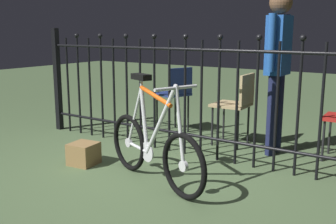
{
  "coord_description": "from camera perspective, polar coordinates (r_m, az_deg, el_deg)",
  "views": [
    {
      "loc": [
        2.16,
        -2.83,
        1.3
      ],
      "look_at": [
        0.11,
        0.2,
        0.55
      ],
      "focal_mm": 42.86,
      "sensor_mm": 36.0,
      "label": 1
    }
  ],
  "objects": [
    {
      "name": "ground_plane",
      "position": [
        3.79,
        -3.13,
        -8.5
      ],
      "size": [
        20.0,
        20.0,
        0.0
      ],
      "primitive_type": "plane",
      "color": "#4B613D"
    },
    {
      "name": "iron_fence",
      "position": [
        4.2,
        1.83,
        2.88
      ],
      "size": [
        4.0,
        0.07,
        1.33
      ],
      "color": "black",
      "rests_on": "ground"
    },
    {
      "name": "bicycle",
      "position": [
        3.44,
        -2.09,
        -4.93
      ],
      "size": [
        1.29,
        0.55,
        0.93
      ],
      "color": "black",
      "rests_on": "ground"
    },
    {
      "name": "chair_tan",
      "position": [
        4.59,
        9.82,
        1.54
      ],
      "size": [
        0.41,
        0.4,
        0.83
      ],
      "color": "black",
      "rests_on": "ground"
    },
    {
      "name": "chair_navy",
      "position": [
        5.12,
        1.09,
        2.96
      ],
      "size": [
        0.48,
        0.48,
        0.84
      ],
      "color": "black",
      "rests_on": "ground"
    },
    {
      "name": "person_visitor",
      "position": [
        4.31,
        15.36,
        7.35
      ],
      "size": [
        0.23,
        0.48,
        1.69
      ],
      "color": "#191E3F",
      "rests_on": "ground"
    },
    {
      "name": "display_crate",
      "position": [
        4.05,
        -11.91,
        -5.83
      ],
      "size": [
        0.28,
        0.28,
        0.21
      ],
      "primitive_type": "cube",
      "rotation": [
        0.0,
        0.0,
        0.12
      ],
      "color": "olive",
      "rests_on": "ground"
    }
  ]
}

